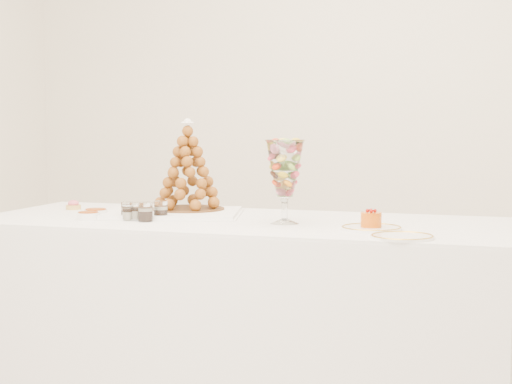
% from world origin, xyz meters
% --- Properties ---
extents(buffet_table, '(2.18, 0.98, 0.81)m').
position_xyz_m(buffet_table, '(-0.11, 0.28, 0.40)').
color(buffet_table, white).
rests_on(buffet_table, ground).
extents(lace_tray, '(0.64, 0.55, 0.02)m').
position_xyz_m(lace_tray, '(-0.43, 0.32, 0.82)').
color(lace_tray, white).
rests_on(lace_tray, buffet_table).
extents(macaron_vase, '(0.15, 0.15, 0.32)m').
position_xyz_m(macaron_vase, '(0.10, 0.23, 1.02)').
color(macaron_vase, white).
rests_on(macaron_vase, buffet_table).
extents(cake_plate, '(0.22, 0.22, 0.01)m').
position_xyz_m(cake_plate, '(0.45, 0.17, 0.81)').
color(cake_plate, white).
rests_on(cake_plate, buffet_table).
extents(spare_plate, '(0.22, 0.22, 0.01)m').
position_xyz_m(spare_plate, '(0.61, -0.01, 0.81)').
color(spare_plate, white).
rests_on(spare_plate, buffet_table).
extents(pink_tart, '(0.07, 0.07, 0.04)m').
position_xyz_m(pink_tart, '(-0.95, 0.36, 0.83)').
color(pink_tart, tan).
rests_on(pink_tart, buffet_table).
extents(verrine_a, '(0.05, 0.05, 0.07)m').
position_xyz_m(verrine_a, '(-0.54, 0.14, 0.84)').
color(verrine_a, white).
rests_on(verrine_a, buffet_table).
extents(verrine_b, '(0.06, 0.06, 0.07)m').
position_xyz_m(verrine_b, '(-0.49, 0.11, 0.84)').
color(verrine_b, white).
rests_on(verrine_b, buffet_table).
extents(verrine_c, '(0.06, 0.06, 0.08)m').
position_xyz_m(verrine_c, '(-0.41, 0.16, 0.85)').
color(verrine_c, white).
rests_on(verrine_c, buffet_table).
extents(verrine_d, '(0.06, 0.06, 0.06)m').
position_xyz_m(verrine_d, '(-0.51, 0.09, 0.84)').
color(verrine_d, white).
rests_on(verrine_d, buffet_table).
extents(verrine_e, '(0.07, 0.07, 0.08)m').
position_xyz_m(verrine_e, '(-0.43, 0.08, 0.85)').
color(verrine_e, white).
rests_on(verrine_e, buffet_table).
extents(ramekin_back, '(0.09, 0.09, 0.03)m').
position_xyz_m(ramekin_back, '(-0.70, 0.15, 0.82)').
color(ramekin_back, white).
rests_on(ramekin_back, buffet_table).
extents(ramekin_front, '(0.09, 0.09, 0.03)m').
position_xyz_m(ramekin_front, '(-0.68, 0.06, 0.82)').
color(ramekin_front, white).
rests_on(ramekin_front, buffet_table).
extents(croquembouche, '(0.31, 0.31, 0.38)m').
position_xyz_m(croquembouche, '(-0.40, 0.40, 1.01)').
color(croquembouche, brown).
rests_on(croquembouche, lace_tray).
extents(mousse_cake, '(0.08, 0.08, 0.07)m').
position_xyz_m(mousse_cake, '(0.45, 0.17, 0.85)').
color(mousse_cake, '#CF5509').
rests_on(mousse_cake, cake_plate).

